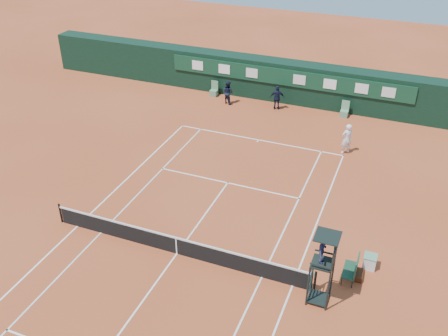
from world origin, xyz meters
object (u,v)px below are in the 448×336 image
(umpire_chair, at_px, (323,255))
(cooler, at_px, (370,261))
(player_bench, at_px, (353,268))
(tennis_net, at_px, (176,245))
(player, at_px, (347,139))

(umpire_chair, relative_size, cooler, 5.30)
(cooler, bearing_deg, player_bench, -120.64)
(tennis_net, bearing_deg, player, 65.91)
(player, bearing_deg, tennis_net, 24.43)
(player_bench, bearing_deg, umpire_chair, -120.96)
(tennis_net, xyz_separation_m, player, (5.50, 12.30, 0.47))
(tennis_net, height_order, player_bench, same)
(tennis_net, distance_m, umpire_chair, 6.94)
(tennis_net, bearing_deg, cooler, 15.94)
(player, bearing_deg, umpire_chair, 53.69)
(player, bearing_deg, player_bench, 59.99)
(umpire_chair, relative_size, player, 1.74)
(tennis_net, xyz_separation_m, player_bench, (7.72, 1.35, 0.09))
(player_bench, xyz_separation_m, cooler, (0.61, 1.04, -0.27))
(tennis_net, height_order, cooler, tennis_net)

